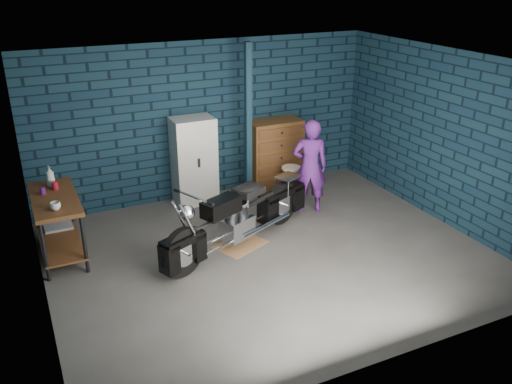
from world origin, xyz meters
The scene contains 15 objects.
ground centered at (0.00, 0.00, 0.00)m, with size 6.00×6.00×0.00m, color #524F4C.
room_walls centered at (0.00, 0.55, 1.90)m, with size 6.02×5.01×2.71m.
support_post centered at (0.55, 1.95, 1.35)m, with size 0.10×0.10×2.70m, color #122B38.
workbench centered at (-2.68, 1.25, 0.46)m, with size 0.60×1.40×0.91m, color brown.
drip_mat centered at (-0.27, 0.46, 0.00)m, with size 0.71×0.54×0.01m, color olive.
motorcycle centered at (-0.27, 0.46, 0.54)m, with size 2.45×0.67×1.08m, color black, non-canonical shape.
person centered at (1.26, 1.08, 0.79)m, with size 0.57×0.38×1.57m, color #551E73.
storage_bin centered at (-2.66, 1.73, 0.13)m, with size 0.40×0.29×0.25m, color gray.
locker centered at (-0.33, 2.23, 0.75)m, with size 0.70×0.50×1.50m, color silver.
tool_chest centered at (1.20, 2.23, 0.64)m, with size 0.96×0.53×1.27m, color brown.
shop_stool centered at (1.21, 1.62, 0.30)m, with size 0.33×0.33×0.60m, color beige, non-canonical shape.
cup_a centered at (-2.70, 0.80, 0.96)m, with size 0.13×0.13×0.11m, color beige.
mug_purple centered at (-2.80, 1.41, 0.96)m, with size 0.08×0.08×0.10m, color #53175C.
mug_red centered at (-2.63, 1.52, 0.97)m, with size 0.08×0.08×0.11m, color maroon.
bottle centered at (-2.66, 1.66, 1.06)m, with size 0.12×0.12×0.31m, color gray.
Camera 1 is at (-3.06, -6.03, 3.86)m, focal length 38.00 mm.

